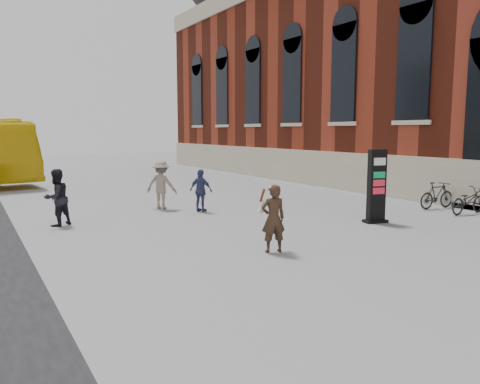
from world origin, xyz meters
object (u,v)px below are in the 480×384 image
pedestrian_b (161,185)px  bike_4 (468,201)px  info_pylon (376,186)px  bike_5 (437,195)px  woman (273,218)px  pedestrian_c (201,191)px  pedestrian_a (57,198)px

pedestrian_b → bike_4: pedestrian_b is taller
info_pylon → bike_5: info_pylon is taller
woman → pedestrian_c: 5.91m
pedestrian_a → pedestrian_b: pedestrian_b is taller
pedestrian_a → pedestrian_b: 4.04m
bike_5 → pedestrian_a: bearing=77.5°
woman → bike_5: woman is taller
bike_5 → pedestrian_b: bearing=63.7°
woman → pedestrian_a: (-3.81, 5.79, 0.03)m
woman → pedestrian_b: 7.14m
pedestrian_c → bike_5: pedestrian_c is taller
pedestrian_b → bike_4: 10.71m
info_pylon → bike_4: info_pylon is taller
info_pylon → pedestrian_a: size_ratio=1.33×
woman → bike_4: 8.68m
info_pylon → pedestrian_a: 9.66m
info_pylon → woman: (-4.75, -1.32, -0.31)m
pedestrian_c → pedestrian_b: bearing=3.3°
info_pylon → pedestrian_c: 5.90m
pedestrian_c → bike_5: size_ratio=0.91×
pedestrian_c → bike_4: (7.68, -5.01, -0.29)m
info_pylon → woman: bearing=-151.2°
pedestrian_b → pedestrian_c: (0.96, -1.31, -0.13)m
pedestrian_a → bike_5: bearing=132.6°
woman → pedestrian_c: bearing=-84.7°
pedestrian_b → bike_4: bearing=-173.5°
pedestrian_b → pedestrian_c: pedestrian_b is taller
bike_4 → pedestrian_a: bearing=67.5°
pedestrian_b → pedestrian_c: size_ratio=1.18×
woman → bike_4: woman is taller
pedestrian_c → bike_4: bearing=-155.9°
pedestrian_b → bike_4: size_ratio=1.01×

